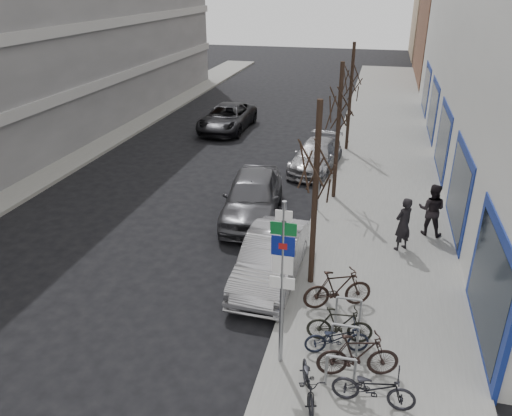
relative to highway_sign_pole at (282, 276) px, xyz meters
The scene contains 25 objects.
ground 3.44m from the highway_sign_pole, behind, with size 120.00×120.00×0.00m, color black.
sidewalk_east 10.50m from the highway_sign_pole, 78.15° to the left, with size 5.00×70.00×0.15m, color slate.
sidewalk_west 16.90m from the highway_sign_pole, 143.24° to the left, with size 3.00×70.00×0.15m, color slate.
brick_building_far 41.42m from the highway_sign_pole, 75.16° to the left, with size 12.00×14.00×8.00m, color brown.
tan_building_far 56.16m from the highway_sign_pole, 78.59° to the left, with size 13.00×12.00×9.00m, color #937A5B.
highway_sign_pole is the anchor object (origin of this frame).
bike_rack 2.36m from the highway_sign_pole, 23.59° to the left, with size 0.66×2.26×0.83m.
tree_near 3.88m from the highway_sign_pole, 86.74° to the left, with size 1.80×1.80×5.50m.
tree_mid 10.15m from the highway_sign_pole, 88.86° to the left, with size 1.80×1.80×5.50m.
tree_far 16.59m from the highway_sign_pole, 89.31° to the left, with size 1.80×1.80×5.50m.
meter_front 3.39m from the highway_sign_pole, 94.75° to the left, with size 0.10×0.08×1.27m.
meter_mid 8.65m from the highway_sign_pole, 91.68° to the left, with size 0.10×0.08×1.27m.
meter_back 14.10m from the highway_sign_pole, 91.02° to the left, with size 0.10×0.08×1.27m.
bike_near_left 2.22m from the highway_sign_pole, 50.21° to the right, with size 0.46×1.52×0.93m, color black.
bike_near_right 2.47m from the highway_sign_pole, ahead, with size 0.55×1.85×1.12m, color black.
bike_mid_curb 2.30m from the highway_sign_pole, 27.27° to the left, with size 0.47×1.54×0.94m, color black.
bike_mid_inner 2.43m from the highway_sign_pole, 39.52° to the left, with size 0.48×1.61×0.98m, color black.
bike_far_curb 2.88m from the highway_sign_pole, 21.07° to the right, with size 0.52×1.72×1.05m, color black.
bike_far_inner 3.17m from the highway_sign_pole, 66.61° to the left, with size 0.57×1.90×1.16m, color black.
parked_car_front 4.06m from the highway_sign_pole, 105.79° to the left, with size 1.55×4.45×1.47m, color #A6A5AA.
parked_car_mid 8.21m from the highway_sign_pole, 108.85° to the left, with size 2.03×5.05×1.72m, color #4B4B50.
parked_car_back 13.61m from the highway_sign_pole, 94.25° to the left, with size 1.85×4.55×1.32m, color #95959A.
lane_car 20.29m from the highway_sign_pole, 110.38° to the left, with size 2.49×5.40×1.50m, color black.
pedestrian_near 6.89m from the highway_sign_pole, 65.67° to the left, with size 0.66×0.43×1.81m, color black.
pedestrian_far 8.48m from the highway_sign_pole, 63.46° to the left, with size 0.69×0.47×1.87m, color black.
Camera 1 is at (4.03, -8.93, 8.21)m, focal length 35.00 mm.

